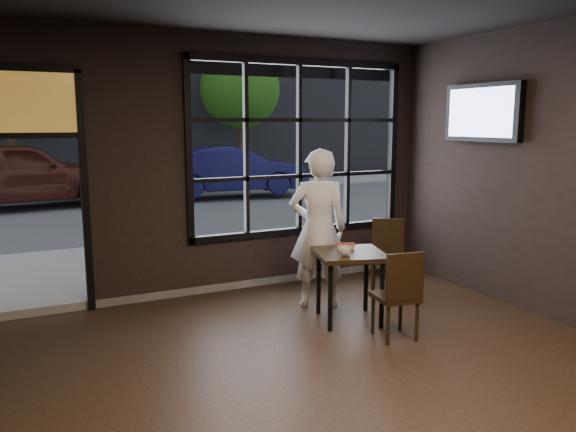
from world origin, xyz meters
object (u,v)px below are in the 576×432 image
man (318,229)px  navy_car (232,170)px  cafe_table (349,286)px  chair_near (395,294)px

man → navy_car: (2.47, 9.45, -0.14)m
cafe_table → navy_car: 10.33m
chair_near → man: man is taller
cafe_table → navy_car: size_ratio=0.19×
cafe_table → navy_car: (2.40, 10.04, 0.40)m
chair_near → navy_car: 10.90m
chair_near → navy_car: navy_car is taller
man → navy_car: man is taller
navy_car → cafe_table: bearing=174.2°
cafe_table → man: man is taller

